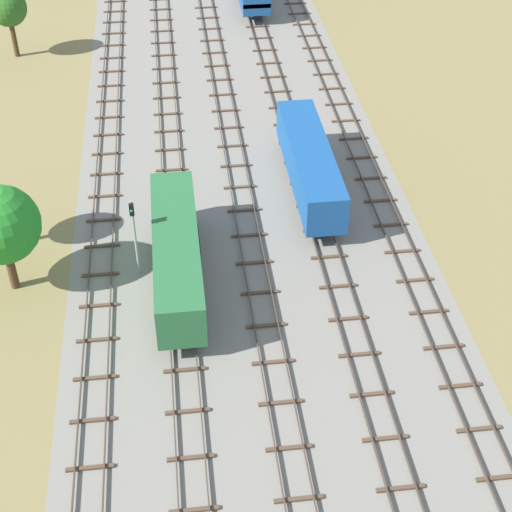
% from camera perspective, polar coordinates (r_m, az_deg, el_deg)
% --- Properties ---
extents(ground_plane, '(480.00, 480.00, 0.00)m').
position_cam_1_polar(ground_plane, '(66.43, -2.06, 9.52)').
color(ground_plane, olive).
extents(ballast_bed, '(23.96, 176.00, 0.01)m').
position_cam_1_polar(ballast_bed, '(66.43, -2.06, 9.52)').
color(ballast_bed, gray).
rests_on(ballast_bed, ground).
extents(track_far_left, '(2.40, 126.00, 0.29)m').
position_cam_1_polar(track_far_left, '(67.29, -10.75, 9.38)').
color(track_far_left, '#47382D').
rests_on(track_far_left, ground).
extents(track_left, '(2.40, 126.00, 0.29)m').
position_cam_1_polar(track_left, '(67.08, -6.45, 9.73)').
color(track_left, '#47382D').
rests_on(track_left, ground).
extents(track_centre_left, '(2.40, 126.00, 0.29)m').
position_cam_1_polar(track_centre_left, '(67.24, -2.14, 10.03)').
color(track_centre_left, '#47382D').
rests_on(track_centre_left, ground).
extents(track_centre, '(2.40, 126.00, 0.29)m').
position_cam_1_polar(track_centre, '(67.76, 2.13, 10.28)').
color(track_centre, '#47382D').
rests_on(track_centre, ground).
extents(track_centre_right, '(2.40, 126.00, 0.29)m').
position_cam_1_polar(track_centre_right, '(68.65, 6.32, 10.46)').
color(track_centre_right, '#47382D').
rests_on(track_centre_right, ground).
extents(freight_boxcar_left_nearest, '(2.87, 14.00, 3.60)m').
position_cam_1_polar(freight_boxcar_left_nearest, '(48.35, -5.84, 0.24)').
color(freight_boxcar_left_nearest, '#286638').
rests_on(freight_boxcar_left_nearest, ground).
extents(freight_boxcar_centre_near, '(2.87, 14.00, 3.60)m').
position_cam_1_polar(freight_boxcar_centre_near, '(56.75, 3.94, 6.79)').
color(freight_boxcar_centre_near, '#194C8C').
rests_on(freight_boxcar_centre_near, ground).
extents(signal_post_nearest, '(0.28, 0.47, 5.64)m').
position_cam_1_polar(signal_post_nearest, '(48.73, -8.91, 1.94)').
color(signal_post_nearest, gray).
rests_on(signal_post_nearest, ground).
extents(lineside_tree_0, '(4.86, 4.86, 7.28)m').
position_cam_1_polar(lineside_tree_0, '(48.82, -18.22, 2.16)').
color(lineside_tree_0, '#4C331E').
rests_on(lineside_tree_0, ground).
extents(lineside_tree_4, '(3.55, 3.55, 6.61)m').
position_cam_1_polar(lineside_tree_4, '(80.40, -17.71, 16.90)').
color(lineside_tree_4, '#4C331E').
rests_on(lineside_tree_4, ground).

